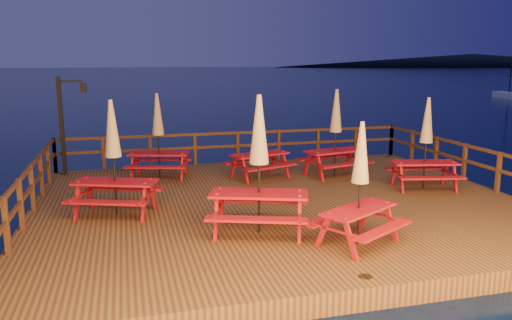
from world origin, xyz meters
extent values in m
plane|color=black|center=(0.00, 0.00, 0.00)|extent=(500.00, 500.00, 0.00)
cube|color=#442716|center=(0.00, 0.00, 0.20)|extent=(12.00, 10.00, 0.40)
cylinder|color=#372311|center=(-5.60, 4.60, -0.30)|extent=(0.24, 0.24, 1.40)
cylinder|color=#372311|center=(0.00, -4.60, -0.30)|extent=(0.24, 0.24, 1.40)
cylinder|color=#372311|center=(0.00, 4.60, -0.30)|extent=(0.24, 0.24, 1.40)
cylinder|color=#372311|center=(5.60, 4.60, -0.30)|extent=(0.24, 0.24, 1.40)
cube|color=#372311|center=(0.00, 4.85, 1.45)|extent=(11.70, 0.06, 0.09)
cube|color=#372311|center=(0.00, 4.85, 1.01)|extent=(11.70, 0.06, 0.09)
cube|color=#372311|center=(-4.68, 4.85, 0.95)|extent=(0.10, 0.10, 1.10)
cube|color=#372311|center=(0.00, 4.85, 0.95)|extent=(0.10, 0.10, 1.10)
cube|color=#372311|center=(4.68, 4.85, 0.95)|extent=(0.10, 0.10, 1.10)
cube|color=#372311|center=(-5.85, 0.00, 1.45)|extent=(0.06, 9.70, 0.09)
cube|color=#372311|center=(-5.85, 0.00, 1.01)|extent=(0.06, 9.70, 0.09)
cube|color=#372311|center=(-5.85, 0.00, 0.95)|extent=(0.10, 0.10, 1.10)
cube|color=#372311|center=(-5.85, 3.88, 0.95)|extent=(0.10, 0.10, 1.10)
cube|color=#372311|center=(5.85, 0.00, 1.45)|extent=(0.06, 9.70, 0.09)
cube|color=#372311|center=(5.85, 0.00, 1.01)|extent=(0.06, 9.70, 0.09)
cube|color=#372311|center=(5.85, 0.00, 0.95)|extent=(0.10, 0.10, 1.10)
cube|color=#372311|center=(5.85, 3.88, 0.95)|extent=(0.10, 0.10, 1.10)
cube|color=black|center=(-5.55, 4.55, 1.90)|extent=(0.12, 0.12, 3.00)
cube|color=black|center=(-5.20, 4.55, 3.25)|extent=(0.70, 0.06, 0.06)
cube|color=black|center=(-4.85, 4.55, 3.05)|extent=(0.18, 0.18, 0.28)
sphere|color=#FFC466|center=(-4.85, 4.55, 3.05)|extent=(0.14, 0.14, 0.14)
ellipsoid|color=black|center=(185.00, 230.00, 3.50)|extent=(230.40, 86.40, 7.00)
cube|color=white|center=(34.00, 30.46, 0.22)|extent=(2.47, 6.19, 0.79)
cylinder|color=black|center=(34.00, 30.89, 2.27)|extent=(0.44, 1.54, 0.07)
cube|color=maroon|center=(0.15, 2.55, 1.12)|extent=(1.86, 1.20, 0.05)
cube|color=maroon|center=(-0.04, 3.10, 0.83)|extent=(1.73, 0.82, 0.05)
cube|color=maroon|center=(0.34, 2.00, 0.83)|extent=(1.73, 0.82, 0.05)
cube|color=maroon|center=(-0.64, 2.62, 0.76)|extent=(0.09, 0.11, 0.72)
cube|color=maroon|center=(-0.43, 2.01, 0.76)|extent=(0.09, 0.11, 0.72)
cube|color=maroon|center=(0.73, 3.08, 0.76)|extent=(0.09, 0.11, 0.72)
cube|color=maroon|center=(0.94, 2.48, 0.76)|extent=(0.09, 0.11, 0.72)
cylinder|color=black|center=(0.15, 2.55, 1.61)|extent=(0.04, 0.04, 2.42)
cone|color=tan|center=(0.15, 2.55, 2.28)|extent=(0.35, 0.35, 1.21)
sphere|color=black|center=(0.15, 2.55, 2.84)|extent=(0.07, 0.07, 0.07)
cube|color=maroon|center=(2.45, 2.27, 1.17)|extent=(1.95, 1.08, 0.05)
cube|color=maroon|center=(2.32, 2.87, 0.86)|extent=(1.86, 0.66, 0.05)
cube|color=maroon|center=(2.58, 1.67, 0.86)|extent=(1.86, 0.66, 0.05)
cube|color=maroon|center=(1.63, 2.44, 0.78)|extent=(0.08, 0.11, 0.77)
cube|color=maroon|center=(1.77, 1.78, 0.78)|extent=(0.08, 0.11, 0.77)
cube|color=maroon|center=(3.13, 2.76, 0.78)|extent=(0.08, 0.11, 0.77)
cube|color=maroon|center=(3.27, 2.10, 0.78)|extent=(0.08, 0.11, 0.77)
cylinder|color=black|center=(2.45, 2.27, 1.68)|extent=(0.04, 0.04, 2.55)
cone|color=tan|center=(2.45, 2.27, 2.39)|extent=(0.37, 0.37, 1.28)
sphere|color=black|center=(2.45, 2.27, 2.98)|extent=(0.07, 0.07, 0.07)
cube|color=maroon|center=(-3.97, -0.08, 1.17)|extent=(1.97, 1.31, 0.05)
cube|color=maroon|center=(-3.76, 0.49, 0.86)|extent=(1.82, 0.90, 0.05)
cube|color=maroon|center=(-4.18, -0.66, 0.86)|extent=(1.82, 0.90, 0.05)
cube|color=maroon|center=(-4.57, 0.50, 0.78)|extent=(0.09, 0.12, 0.77)
cube|color=maroon|center=(-4.81, -0.13, 0.78)|extent=(0.09, 0.12, 0.77)
cube|color=maroon|center=(-3.14, -0.03, 0.78)|extent=(0.09, 0.12, 0.77)
cube|color=maroon|center=(-3.37, -0.66, 0.78)|extent=(0.09, 0.12, 0.77)
cylinder|color=black|center=(-3.97, -0.08, 1.68)|extent=(0.04, 0.04, 2.55)
cone|color=tan|center=(-3.97, -0.08, 2.39)|extent=(0.37, 0.37, 1.28)
sphere|color=black|center=(-3.97, -0.08, 2.98)|extent=(0.07, 0.07, 0.07)
cube|color=maroon|center=(0.54, -3.20, 1.09)|extent=(1.76, 1.38, 0.05)
cube|color=maroon|center=(0.27, -2.72, 0.81)|extent=(1.57, 1.05, 0.05)
cube|color=maroon|center=(0.82, -3.68, 0.81)|extent=(1.57, 1.05, 0.05)
cube|color=maroon|center=(-0.21, -3.28, 0.75)|extent=(0.09, 0.11, 0.69)
cube|color=maroon|center=(0.10, -3.81, 0.75)|extent=(0.09, 0.11, 0.69)
cube|color=maroon|center=(0.99, -2.60, 0.75)|extent=(0.09, 0.11, 0.69)
cube|color=maroon|center=(1.30, -3.13, 0.75)|extent=(0.09, 0.11, 0.69)
cylinder|color=black|center=(0.54, -3.20, 1.55)|extent=(0.04, 0.04, 2.30)
cone|color=tan|center=(0.54, -3.20, 2.20)|extent=(0.33, 0.33, 1.15)
sphere|color=black|center=(0.54, -3.20, 2.73)|extent=(0.06, 0.06, 0.06)
cube|color=maroon|center=(-2.74, 3.37, 1.14)|extent=(1.89, 1.14, 0.05)
cube|color=maroon|center=(-2.59, 3.94, 0.84)|extent=(1.78, 0.74, 0.05)
cube|color=maroon|center=(-2.90, 2.81, 0.84)|extent=(1.78, 0.74, 0.05)
cube|color=maroon|center=(-3.37, 3.88, 0.77)|extent=(0.08, 0.11, 0.74)
cube|color=maroon|center=(-3.54, 3.26, 0.77)|extent=(0.08, 0.11, 0.74)
cube|color=maroon|center=(-1.95, 3.49, 0.77)|extent=(0.08, 0.11, 0.74)
cube|color=maroon|center=(-2.12, 2.86, 0.77)|extent=(0.08, 0.11, 0.74)
cylinder|color=black|center=(-2.74, 3.37, 1.63)|extent=(0.04, 0.04, 2.45)
cone|color=tan|center=(-2.74, 3.37, 2.31)|extent=(0.35, 0.35, 1.23)
sphere|color=black|center=(-2.74, 3.37, 2.88)|extent=(0.07, 0.07, 0.07)
cube|color=maroon|center=(4.18, 0.17, 1.13)|extent=(1.85, 1.03, 0.05)
cube|color=maroon|center=(4.30, 0.74, 0.84)|extent=(1.77, 0.63, 0.05)
cube|color=maroon|center=(4.05, -0.40, 0.84)|extent=(1.77, 0.63, 0.05)
cube|color=maroon|center=(3.53, 0.64, 0.76)|extent=(0.08, 0.11, 0.73)
cube|color=maroon|center=(3.40, 0.01, 0.76)|extent=(0.08, 0.11, 0.73)
cube|color=maroon|center=(4.96, 0.33, 0.76)|extent=(0.08, 0.11, 0.73)
cube|color=maroon|center=(4.82, -0.29, 0.76)|extent=(0.08, 0.11, 0.73)
cylinder|color=black|center=(4.18, 0.17, 1.62)|extent=(0.04, 0.04, 2.43)
cone|color=tan|center=(4.18, 0.17, 2.30)|extent=(0.35, 0.35, 1.22)
sphere|color=black|center=(4.18, 0.17, 2.86)|extent=(0.07, 0.07, 0.07)
cube|color=maroon|center=(-1.13, -2.11, 1.22)|extent=(2.12, 1.38, 0.05)
cube|color=maroon|center=(-0.91, -1.49, 0.89)|extent=(1.96, 0.95, 0.05)
cube|color=maroon|center=(-1.35, -2.73, 0.89)|extent=(1.96, 0.95, 0.05)
cube|color=maroon|center=(-1.79, -1.49, 0.81)|extent=(0.10, 0.13, 0.82)
cube|color=maroon|center=(-2.03, -2.17, 0.81)|extent=(0.10, 0.13, 0.82)
cube|color=maroon|center=(-0.24, -2.04, 0.81)|extent=(0.10, 0.13, 0.82)
cube|color=maroon|center=(-0.48, -2.72, 0.81)|extent=(0.10, 0.13, 0.82)
cylinder|color=black|center=(-1.13, -2.11, 1.77)|extent=(0.05, 0.05, 2.74)
cone|color=tan|center=(-1.13, -2.11, 2.54)|extent=(0.39, 0.39, 1.37)
sphere|color=black|center=(-1.13, -2.11, 3.18)|extent=(0.08, 0.08, 0.08)
camera|label=1|loc=(-3.69, -11.52, 3.89)|focal=35.00mm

